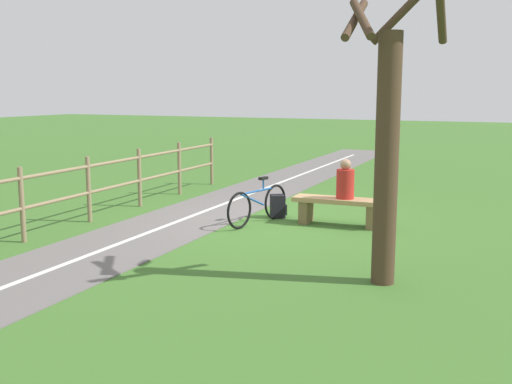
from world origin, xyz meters
The scene contains 9 objects.
ground_plane centered at (0.00, 0.00, 0.00)m, with size 80.00×80.00×0.00m, color #3D6B28.
paved_path centered at (1.50, 4.00, 0.01)m, with size 1.90×36.00×0.02m, color #66605E.
path_centre_line centered at (1.50, 4.00, 0.02)m, with size 0.10×32.00×0.00m, color silver.
bench centered at (-1.16, -0.14, 0.33)m, with size 1.64×0.52×0.49m.
person_seated centered at (-1.27, -0.14, 0.79)m, with size 0.33×0.33×0.70m.
bicycle centered at (0.19, 0.35, 0.35)m, with size 0.42×1.69×0.83m.
backpack centered at (0.08, -0.30, 0.21)m, with size 0.36×0.36×0.43m.
fence_roadside centered at (3.02, 2.31, 0.70)m, with size 0.48×11.59×1.20m.
tree_by_path centered at (-2.64, 2.81, 1.78)m, with size 1.14×1.13×3.96m.
Camera 1 is at (-4.26, 10.15, 2.36)m, focal length 42.90 mm.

